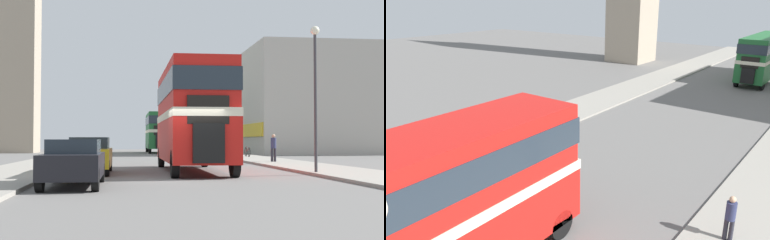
% 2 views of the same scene
% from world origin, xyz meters
% --- Properties ---
extents(ground_plane, '(120.00, 120.00, 0.00)m').
position_xyz_m(ground_plane, '(0.00, 0.00, 0.00)').
color(ground_plane, slate).
extents(sidewalk_right, '(3.50, 120.00, 0.12)m').
position_xyz_m(sidewalk_right, '(6.75, 0.00, 0.06)').
color(sidewalk_right, gray).
rests_on(sidewalk_right, ground_plane).
extents(double_decker_bus, '(2.55, 9.84, 4.50)m').
position_xyz_m(double_decker_bus, '(0.68, 4.34, 2.66)').
color(double_decker_bus, red).
rests_on(double_decker_bus, ground_plane).
extents(bus_distant, '(2.41, 9.97, 4.21)m').
position_xyz_m(bus_distant, '(1.13, 38.32, 2.50)').
color(bus_distant, '#1E602D').
rests_on(bus_distant, ground_plane).
extents(car_parked_near, '(1.67, 4.15, 1.42)m').
position_xyz_m(car_parked_near, '(-3.77, -2.82, 0.74)').
color(car_parked_near, black).
rests_on(car_parked_near, ground_plane).
extents(car_parked_mid, '(1.71, 4.39, 1.51)m').
position_xyz_m(car_parked_mid, '(-3.71, 3.30, 0.78)').
color(car_parked_mid, gold).
rests_on(car_parked_mid, ground_plane).
extents(pedestrian_walking, '(0.33, 0.33, 1.61)m').
position_xyz_m(pedestrian_walking, '(6.35, 11.36, 1.03)').
color(pedestrian_walking, '#282833').
rests_on(pedestrian_walking, sidewalk_right).
extents(bicycle_on_pavement, '(0.05, 1.76, 0.78)m').
position_xyz_m(bicycle_on_pavement, '(6.87, 20.50, 0.48)').
color(bicycle_on_pavement, black).
rests_on(bicycle_on_pavement, sidewalk_right).
extents(street_lamp, '(0.36, 0.36, 5.86)m').
position_xyz_m(street_lamp, '(5.30, 1.39, 3.96)').
color(street_lamp, '#38383D').
rests_on(street_lamp, sidewalk_right).
extents(shop_building_block, '(18.53, 11.97, 10.60)m').
position_xyz_m(shop_building_block, '(19.07, 32.92, 5.30)').
color(shop_building_block, '#B2ADA3').
rests_on(shop_building_block, ground_plane).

